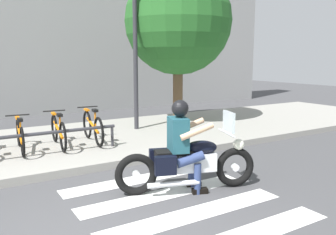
% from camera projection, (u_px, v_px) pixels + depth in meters
% --- Properties ---
extents(sidewalk, '(24.00, 4.40, 0.15)m').
position_uv_depth(sidewalk, '(25.00, 149.00, 7.78)').
color(sidewalk, gray).
rests_on(sidewalk, ground).
extents(crosswalk_stripe_2, '(2.80, 0.40, 0.01)m').
position_uv_depth(crosswalk_stripe_2, '(196.00, 213.00, 4.68)').
color(crosswalk_stripe_2, white).
rests_on(crosswalk_stripe_2, ground).
extents(crosswalk_stripe_3, '(2.80, 0.40, 0.01)m').
position_uv_depth(crosswalk_stripe_3, '(165.00, 194.00, 5.35)').
color(crosswalk_stripe_3, white).
rests_on(crosswalk_stripe_3, ground).
extents(crosswalk_stripe_4, '(2.80, 0.40, 0.01)m').
position_uv_depth(crosswalk_stripe_4, '(142.00, 179.00, 6.03)').
color(crosswalk_stripe_4, white).
rests_on(crosswalk_stripe_4, ground).
extents(motorcycle, '(2.18, 0.94, 1.24)m').
position_uv_depth(motorcycle, '(188.00, 162.00, 5.42)').
color(motorcycle, black).
rests_on(motorcycle, ground).
extents(rider, '(0.73, 0.67, 1.44)m').
position_uv_depth(rider, '(183.00, 139.00, 5.34)').
color(rider, '#1E4C59').
rests_on(rider, ground).
extents(bicycle_2, '(0.48, 1.62, 0.74)m').
position_uv_depth(bicycle_2, '(20.00, 136.00, 7.19)').
color(bicycle_2, black).
rests_on(bicycle_2, sidewalk).
extents(bicycle_3, '(0.48, 1.68, 0.77)m').
position_uv_depth(bicycle_3, '(58.00, 131.00, 7.59)').
color(bicycle_3, black).
rests_on(bicycle_3, sidewalk).
extents(bicycle_4, '(0.48, 1.67, 0.80)m').
position_uv_depth(bicycle_4, '(93.00, 127.00, 7.98)').
color(bicycle_4, black).
rests_on(bicycle_4, sidewalk).
extents(bike_rack, '(3.71, 0.07, 0.49)m').
position_uv_depth(bike_rack, '(25.00, 137.00, 6.71)').
color(bike_rack, '#333338').
rests_on(bike_rack, sidewalk).
extents(street_lamp, '(0.28, 0.28, 4.05)m').
position_uv_depth(street_lamp, '(135.00, 43.00, 9.25)').
color(street_lamp, '#2D2D33').
rests_on(street_lamp, ground).
extents(tree_near_rack, '(3.18, 3.18, 4.76)m').
position_uv_depth(tree_near_rack, '(178.00, 21.00, 10.30)').
color(tree_near_rack, brown).
rests_on(tree_near_rack, ground).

